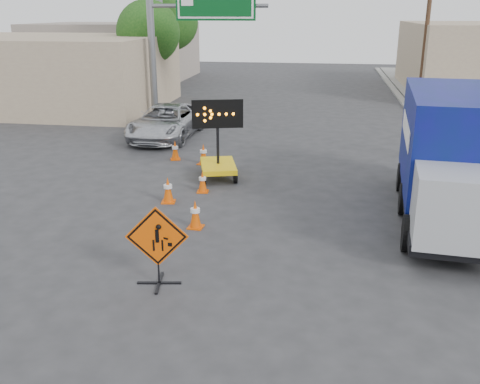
% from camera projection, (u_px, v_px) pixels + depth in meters
% --- Properties ---
extents(ground, '(100.00, 100.00, 0.00)m').
position_uv_depth(ground, '(190.00, 290.00, 10.85)').
color(ground, '#2D2D30').
rests_on(ground, ground).
extents(curb_right, '(0.40, 60.00, 0.12)m').
position_uv_depth(curb_right, '(431.00, 137.00, 23.76)').
color(curb_right, gray).
rests_on(curb_right, ground).
extents(storefront_left_near, '(14.00, 10.00, 4.00)m').
position_uv_depth(storefront_left_near, '(40.00, 72.00, 31.01)').
color(storefront_left_near, tan).
rests_on(storefront_left_near, ground).
extents(storefront_left_far, '(12.00, 10.00, 4.40)m').
position_uv_depth(storefront_left_far, '(115.00, 51.00, 44.18)').
color(storefront_left_far, gray).
rests_on(storefront_left_far, ground).
extents(highway_gantry, '(6.18, 0.38, 6.90)m').
position_uv_depth(highway_gantry, '(190.00, 17.00, 26.66)').
color(highway_gantry, slate).
rests_on(highway_gantry, ground).
extents(utility_pole_far, '(1.80, 0.26, 9.00)m').
position_uv_depth(utility_pole_far, '(427.00, 23.00, 30.55)').
color(utility_pole_far, '#4D3321').
rests_on(utility_pole_far, ground).
extents(tree_left_near, '(3.71, 3.71, 6.03)m').
position_uv_depth(tree_left_near, '(148.00, 32.00, 31.28)').
color(tree_left_near, '#4D3321').
rests_on(tree_left_near, ground).
extents(tree_left_far, '(4.10, 4.10, 6.66)m').
position_uv_depth(tree_left_far, '(170.00, 22.00, 38.76)').
color(tree_left_far, '#4D3321').
rests_on(tree_left_far, ground).
extents(construction_sign, '(1.28, 0.91, 1.71)m').
position_uv_depth(construction_sign, '(157.00, 244.00, 10.82)').
color(construction_sign, black).
rests_on(construction_sign, ground).
extents(arrow_board, '(1.64, 2.10, 2.66)m').
position_uv_depth(arrow_board, '(218.00, 161.00, 17.95)').
color(arrow_board, yellow).
rests_on(arrow_board, ground).
extents(pickup_truck, '(2.52, 5.29, 1.46)m').
position_uv_depth(pickup_truck, '(166.00, 122.00, 23.57)').
color(pickup_truck, '#B8BABF').
rests_on(pickup_truck, ground).
extents(box_truck, '(2.76, 7.29, 3.39)m').
position_uv_depth(box_truck, '(447.00, 164.00, 14.17)').
color(box_truck, black).
rests_on(box_truck, ground).
extents(cone_a, '(0.41, 0.41, 0.76)m').
position_uv_depth(cone_a, '(195.00, 214.00, 13.86)').
color(cone_a, '#DC4D04').
rests_on(cone_a, ground).
extents(cone_b, '(0.45, 0.45, 0.78)m').
position_uv_depth(cone_b, '(168.00, 190.00, 15.71)').
color(cone_b, '#DC4D04').
rests_on(cone_b, ground).
extents(cone_c, '(0.39, 0.39, 0.69)m').
position_uv_depth(cone_c, '(203.00, 181.00, 16.61)').
color(cone_c, '#DC4D04').
rests_on(cone_c, ground).
extents(cone_d, '(0.47, 0.47, 0.73)m').
position_uv_depth(cone_d, '(175.00, 150.00, 20.25)').
color(cone_d, '#DC4D04').
rests_on(cone_d, ground).
extents(cone_e, '(0.49, 0.49, 0.77)m').
position_uv_depth(cone_e, '(203.00, 154.00, 19.61)').
color(cone_e, '#DC4D04').
rests_on(cone_e, ground).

